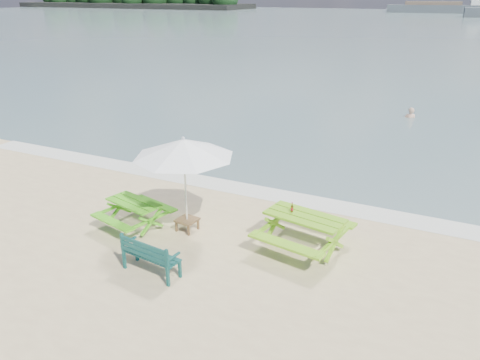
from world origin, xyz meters
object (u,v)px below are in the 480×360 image
at_px(side_table, 187,224).
at_px(patio_umbrella, 184,148).
at_px(beer_bottle, 292,209).
at_px(picnic_table_right, 304,233).
at_px(park_bench, 152,262).
at_px(swimmer, 409,123).
at_px(picnic_table_left, 135,215).

relative_size(side_table, patio_umbrella, 0.20).
bearing_deg(beer_bottle, picnic_table_right, -9.66).
distance_m(park_bench, beer_bottle, 3.36).
distance_m(side_table, beer_bottle, 2.72).
height_order(picnic_table_right, beer_bottle, beer_bottle).
relative_size(beer_bottle, swimmer, 0.15).
xyz_separation_m(patio_umbrella, beer_bottle, (2.57, 0.46, -1.24)).
bearing_deg(patio_umbrella, side_table, -116.57).
bearing_deg(picnic_table_left, beer_bottle, 12.60).
height_order(park_bench, swimmer, park_bench).
xyz_separation_m(side_table, beer_bottle, (2.57, 0.46, 0.77)).
height_order(picnic_table_right, park_bench, picnic_table_right).
distance_m(park_bench, swimmer, 16.59).
height_order(picnic_table_left, park_bench, park_bench).
height_order(patio_umbrella, beer_bottle, patio_umbrella).
relative_size(park_bench, patio_umbrella, 0.51).
bearing_deg(side_table, swimmer, 75.99).
relative_size(picnic_table_right, beer_bottle, 9.60).
relative_size(patio_umbrella, swimmer, 1.72).
distance_m(picnic_table_right, beer_bottle, 0.62).
relative_size(picnic_table_right, swimmer, 1.45).
xyz_separation_m(picnic_table_right, park_bench, (-2.57, -2.36, -0.16)).
bearing_deg(side_table, picnic_table_left, -162.71).
xyz_separation_m(park_bench, beer_bottle, (2.24, 2.41, 0.68)).
bearing_deg(patio_umbrella, swimmer, 75.99).
height_order(picnic_table_left, picnic_table_right, picnic_table_right).
distance_m(picnic_table_left, beer_bottle, 4.00).
xyz_separation_m(beer_bottle, swimmer, (1.00, 13.85, -1.23)).
bearing_deg(park_bench, swimmer, 78.73).
bearing_deg(patio_umbrella, picnic_table_left, -162.71).
relative_size(picnic_table_left, swimmer, 1.23).
distance_m(beer_bottle, swimmer, 13.94).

